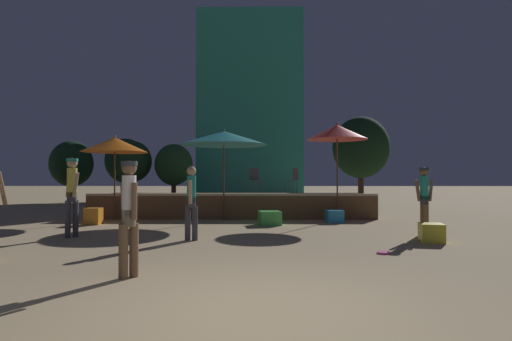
{
  "coord_description": "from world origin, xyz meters",
  "views": [
    {
      "loc": [
        0.08,
        -4.23,
        1.44
      ],
      "look_at": [
        0.0,
        4.73,
        1.59
      ],
      "focal_mm": 28.0,
      "sensor_mm": 36.0,
      "label": 1
    }
  ],
  "objects": [
    {
      "name": "patio_umbrella_2",
      "position": [
        -4.79,
        9.14,
        2.52
      ],
      "size": [
        2.2,
        2.2,
        2.86
      ],
      "color": "brown",
      "rests_on": "ground"
    },
    {
      "name": "cube_seat_0",
      "position": [
        -4.99,
        7.91,
        0.25
      ],
      "size": [
        0.46,
        0.46,
        0.5
      ],
      "rotation": [
        0.0,
        0.0,
        0.04
      ],
      "color": "orange",
      "rests_on": "ground"
    },
    {
      "name": "person_0",
      "position": [
        -1.47,
        4.85,
        0.91
      ],
      "size": [
        0.29,
        0.47,
        1.69
      ],
      "rotation": [
        0.0,
        0.0,
        3.14
      ],
      "color": "#3F3F47",
      "rests_on": "ground"
    },
    {
      "name": "cube_seat_3",
      "position": [
        2.47,
        8.53,
        0.19
      ],
      "size": [
        0.54,
        0.54,
        0.39
      ],
      "rotation": [
        0.0,
        0.0,
        0.07
      ],
      "color": "#2D9EDB",
      "rests_on": "ground"
    },
    {
      "name": "person_2",
      "position": [
        4.19,
        5.76,
        0.94
      ],
      "size": [
        0.47,
        0.29,
        1.68
      ],
      "rotation": [
        0.0,
        0.0,
        4.76
      ],
      "color": "brown",
      "rests_on": "ground"
    },
    {
      "name": "wooden_deck",
      "position": [
        -0.87,
        10.67,
        0.4
      ],
      "size": [
        9.93,
        2.76,
        0.88
      ],
      "color": "brown",
      "rests_on": "ground"
    },
    {
      "name": "patio_umbrella_1",
      "position": [
        -1.12,
        9.17,
        2.76
      ],
      "size": [
        2.96,
        2.96,
        3.07
      ],
      "color": "brown",
      "rests_on": "ground"
    },
    {
      "name": "background_tree_2",
      "position": [
        -10.66,
        18.42,
        2.19
      ],
      "size": [
        2.37,
        2.37,
        3.51
      ],
      "color": "#3D2B1C",
      "rests_on": "ground"
    },
    {
      "name": "ground_plane",
      "position": [
        0.0,
        0.0,
        0.0
      ],
      "size": [
        120.0,
        120.0,
        0.0
      ],
      "primitive_type": "plane",
      "color": "tan"
    },
    {
      "name": "person_1",
      "position": [
        -4.41,
        5.28,
        1.11
      ],
      "size": [
        0.51,
        0.44,
        1.9
      ],
      "rotation": [
        0.0,
        0.0,
        0.87
      ],
      "color": "#3F3F47",
      "rests_on": "ground"
    },
    {
      "name": "cube_seat_2",
      "position": [
        3.89,
        4.65,
        0.21
      ],
      "size": [
        0.57,
        0.57,
        0.41
      ],
      "rotation": [
        0.0,
        0.0,
        -0.19
      ],
      "color": "yellow",
      "rests_on": "ground"
    },
    {
      "name": "patio_umbrella_0",
      "position": [
        2.68,
        9.14,
        2.94
      ],
      "size": [
        2.02,
        2.02,
        3.27
      ],
      "color": "brown",
      "rests_on": "ground"
    },
    {
      "name": "background_tree_1",
      "position": [
        -8.01,
        19.79,
        2.42
      ],
      "size": [
        2.45,
        2.45,
        3.77
      ],
      "color": "#3D2B1C",
      "rests_on": "ground"
    },
    {
      "name": "background_tree_4",
      "position": [
        -4.98,
        19.22,
        2.16
      ],
      "size": [
        2.21,
        2.21,
        3.39
      ],
      "color": "#3D2B1C",
      "rests_on": "ground"
    },
    {
      "name": "cube_seat_1",
      "position": [
        0.39,
        7.85,
        0.21
      ],
      "size": [
        0.72,
        0.72,
        0.41
      ],
      "rotation": [
        0.0,
        0.0,
        0.17
      ],
      "color": "#4CC651",
      "rests_on": "ground"
    },
    {
      "name": "person_4",
      "position": [
        -1.8,
        1.49,
        0.94
      ],
      "size": [
        0.37,
        0.37,
        1.68
      ],
      "rotation": [
        0.0,
        0.0,
        3.91
      ],
      "color": "brown",
      "rests_on": "ground"
    },
    {
      "name": "bistro_chair_1",
      "position": [
        1.33,
        10.44,
        1.42
      ],
      "size": [
        0.47,
        0.47,
        0.9
      ],
      "rotation": [
        0.0,
        0.0,
        4.12
      ],
      "color": "#47474C",
      "rests_on": "wooden_deck"
    },
    {
      "name": "distant_building",
      "position": [
        -0.62,
        25.43,
        6.78
      ],
      "size": [
        7.66,
        3.08,
        13.55
      ],
      "color": "teal",
      "rests_on": "ground"
    },
    {
      "name": "background_tree_3",
      "position": [
        -7.38,
        19.17,
        2.36
      ],
      "size": [
        2.18,
        2.18,
        3.57
      ],
      "color": "#3D2B1C",
      "rests_on": "ground"
    },
    {
      "name": "bistro_chair_0",
      "position": [
        -0.1,
        10.77,
        1.42
      ],
      "size": [
        0.45,
        0.46,
        0.9
      ],
      "rotation": [
        0.0,
        0.0,
        0.44
      ],
      "color": "#47474C",
      "rests_on": "wooden_deck"
    },
    {
      "name": "background_tree_0",
      "position": [
        5.05,
        15.36,
        2.89
      ],
      "size": [
        2.75,
        2.75,
        4.41
      ],
      "color": "#3D2B1C",
      "rests_on": "ground"
    },
    {
      "name": "frisbee_disc",
      "position": [
        2.41,
        3.32,
        0.02
      ],
      "size": [
        0.24,
        0.24,
        0.03
      ],
      "color": "#E54C99",
      "rests_on": "ground"
    }
  ]
}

